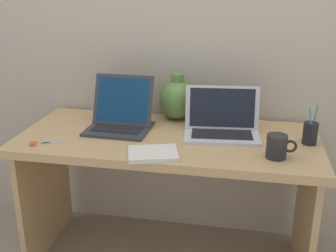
% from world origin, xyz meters
% --- Properties ---
extents(back_wall, '(4.40, 0.04, 2.40)m').
position_xyz_m(back_wall, '(0.00, 0.36, 1.20)').
color(back_wall, '#BCAD99').
rests_on(back_wall, ground).
extents(desk, '(1.44, 0.65, 0.70)m').
position_xyz_m(desk, '(0.00, 0.00, 0.55)').
color(desk, tan).
rests_on(desk, ground).
extents(laptop_left, '(0.31, 0.27, 0.26)m').
position_xyz_m(laptop_left, '(-0.26, 0.07, 0.77)').
color(laptop_left, '#333338').
rests_on(laptop_left, desk).
extents(laptop_right, '(0.38, 0.26, 0.23)m').
position_xyz_m(laptop_right, '(0.25, 0.07, 0.77)').
color(laptop_right, silver).
rests_on(laptop_right, desk).
extents(green_vase, '(0.19, 0.19, 0.25)m').
position_xyz_m(green_vase, '(0.00, 0.26, 0.81)').
color(green_vase, '#5B843D').
rests_on(green_vase, desk).
extents(notebook_stack, '(0.25, 0.22, 0.02)m').
position_xyz_m(notebook_stack, '(-0.02, -0.24, 0.71)').
color(notebook_stack, silver).
rests_on(notebook_stack, desk).
extents(coffee_mug, '(0.13, 0.09, 0.10)m').
position_xyz_m(coffee_mug, '(0.50, -0.17, 0.76)').
color(coffee_mug, black).
rests_on(coffee_mug, desk).
extents(pen_cup, '(0.07, 0.07, 0.19)m').
position_xyz_m(pen_cup, '(0.66, 0.02, 0.76)').
color(pen_cup, black).
rests_on(pen_cup, desk).
extents(scissors, '(0.14, 0.10, 0.01)m').
position_xyz_m(scissors, '(-0.56, -0.22, 0.71)').
color(scissors, '#B7B7BC').
rests_on(scissors, desk).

